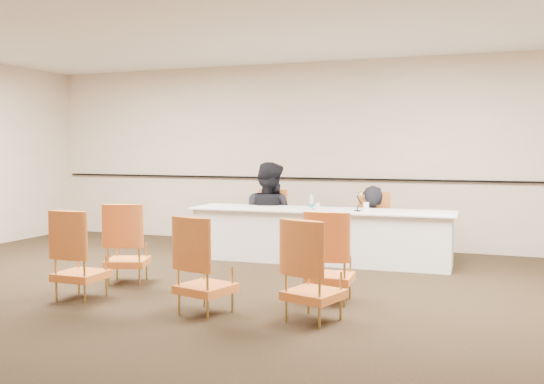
{
  "coord_description": "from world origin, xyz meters",
  "views": [
    {
      "loc": [
        2.85,
        -5.57,
        1.57
      ],
      "look_at": [
        -0.26,
        2.6,
        0.96
      ],
      "focal_mm": 40.0,
      "sensor_mm": 36.0,
      "label": 1
    }
  ],
  "objects": [
    {
      "name": "panelist_second_chair",
      "position": [
        -0.49,
        3.05,
        0.47
      ],
      "size": [
        0.52,
        0.52,
        0.95
      ],
      "primitive_type": null,
      "rotation": [
        0.0,
        0.0,
        0.04
      ],
      "color": "#B55520",
      "rests_on": "ground"
    },
    {
      "name": "aud_chair_front_left",
      "position": [
        -1.26,
        0.43,
        0.47
      ],
      "size": [
        0.64,
        0.64,
        0.95
      ],
      "primitive_type": null,
      "rotation": [
        0.0,
        0.0,
        0.34
      ],
      "color": "#B55520",
      "rests_on": "ground"
    },
    {
      "name": "panelist_second",
      "position": [
        -0.49,
        3.05,
        0.46
      ],
      "size": [
        1.04,
        0.9,
        1.85
      ],
      "primitive_type": "imported",
      "rotation": [
        0.0,
        0.0,
        2.89
      ],
      "color": "black",
      "rests_on": "ground"
    },
    {
      "name": "panelist_main_chair",
      "position": [
        1.09,
        3.12,
        0.47
      ],
      "size": [
        0.52,
        0.52,
        0.95
      ],
      "primitive_type": null,
      "rotation": [
        0.0,
        0.0,
        0.04
      ],
      "color": "#B55520",
      "rests_on": "ground"
    },
    {
      "name": "papers",
      "position": [
        1.05,
        2.5,
        0.74
      ],
      "size": [
        0.34,
        0.28,
        0.0
      ],
      "primitive_type": "cube",
      "rotation": [
        0.0,
        0.0,
        0.24
      ],
      "color": "white",
      "rests_on": "panel_table"
    },
    {
      "name": "water_bottle",
      "position": [
        0.38,
        2.46,
        0.85
      ],
      "size": [
        0.08,
        0.08,
        0.21
      ],
      "primitive_type": null,
      "rotation": [
        0.0,
        0.0,
        -0.27
      ],
      "color": "teal",
      "rests_on": "panel_table"
    },
    {
      "name": "wall_back",
      "position": [
        0.0,
        4.0,
        1.5
      ],
      "size": [
        10.0,
        0.04,
        3.0
      ],
      "primitive_type": "cube",
      "color": "beige",
      "rests_on": "ground"
    },
    {
      "name": "aud_chair_back_left",
      "position": [
        -1.28,
        -0.39,
        0.47
      ],
      "size": [
        0.5,
        0.5,
        0.95
      ],
      "primitive_type": null,
      "rotation": [
        0.0,
        0.0,
        0.0
      ],
      "color": "#B55520",
      "rests_on": "ground"
    },
    {
      "name": "panelist_main",
      "position": [
        1.09,
        3.12,
        0.24
      ],
      "size": [
        0.66,
        0.51,
        1.63
      ],
      "primitive_type": "imported",
      "rotation": [
        0.0,
        0.0,
        3.36
      ],
      "color": "black",
      "rests_on": "ground"
    },
    {
      "name": "microphone",
      "position": [
        1.04,
        2.42,
        0.86
      ],
      "size": [
        0.11,
        0.19,
        0.25
      ],
      "primitive_type": null,
      "rotation": [
        0.0,
        0.0,
        -0.12
      ],
      "color": "black",
      "rests_on": "panel_table"
    },
    {
      "name": "ceiling",
      "position": [
        0.0,
        0.0,
        3.0
      ],
      "size": [
        10.0,
        10.0,
        0.0
      ],
      "primitive_type": "plane",
      "rotation": [
        3.14,
        0.0,
        0.0
      ],
      "color": "white",
      "rests_on": "ground"
    },
    {
      "name": "aud_chair_back_mid",
      "position": [
        0.23,
        -0.46,
        0.47
      ],
      "size": [
        0.61,
        0.61,
        0.95
      ],
      "primitive_type": null,
      "rotation": [
        0.0,
        0.0,
        -0.25
      ],
      "color": "#B55520",
      "rests_on": "ground"
    },
    {
      "name": "aud_chair_back_right",
      "position": [
        1.27,
        -0.34,
        0.47
      ],
      "size": [
        0.62,
        0.62,
        0.95
      ],
      "primitive_type": null,
      "rotation": [
        0.0,
        0.0,
        -0.29
      ],
      "color": "#B55520",
      "rests_on": "ground"
    },
    {
      "name": "coffee_cup",
      "position": [
        1.14,
        2.47,
        0.8
      ],
      "size": [
        0.1,
        0.1,
        0.13
      ],
      "primitive_type": "cylinder",
      "rotation": [
        0.0,
        0.0,
        0.35
      ],
      "color": "white",
      "rests_on": "panel_table"
    },
    {
      "name": "drinking_glass",
      "position": [
        0.49,
        2.4,
        0.79
      ],
      "size": [
        0.07,
        0.07,
        0.1
      ],
      "primitive_type": "cylinder",
      "rotation": [
        0.0,
        0.0,
        0.17
      ],
      "color": "silver",
      "rests_on": "panel_table"
    },
    {
      "name": "panel_table",
      "position": [
        0.48,
        2.54,
        0.37
      ],
      "size": [
        3.72,
        1.0,
        0.74
      ],
      "primitive_type": null,
      "rotation": [
        0.0,
        0.0,
        0.04
      ],
      "color": "silver",
      "rests_on": "ground"
    },
    {
      "name": "wall_rail",
      "position": [
        0.0,
        3.96,
        1.1
      ],
      "size": [
        9.8,
        0.04,
        0.03
      ],
      "primitive_type": "cube",
      "color": "black",
      "rests_on": "wall_back"
    },
    {
      "name": "floor",
      "position": [
        0.0,
        0.0,
        0.0
      ],
      "size": [
        10.0,
        10.0,
        0.0
      ],
      "primitive_type": "plane",
      "color": "black",
      "rests_on": "ground"
    },
    {
      "name": "aud_chair_front_right",
      "position": [
        1.21,
        0.42,
        0.47
      ],
      "size": [
        0.54,
        0.54,
        0.95
      ],
      "primitive_type": null,
      "rotation": [
        0.0,
        0.0,
        0.08
      ],
      "color": "#B55520",
      "rests_on": "ground"
    }
  ]
}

